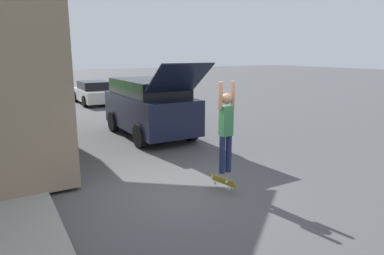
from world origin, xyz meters
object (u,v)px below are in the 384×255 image
car_down_street (94,93)px  skateboarder (226,126)px  suv_parked (149,106)px  skateboard (222,181)px

car_down_street → skateboarder: skateboarder is taller
skateboarder → suv_parked: bearing=83.8°
skateboarder → car_down_street: bearing=86.1°
suv_parked → skateboard: 5.68m
suv_parked → skateboarder: size_ratio=2.56×
skateboarder → skateboard: skateboarder is taller
car_down_street → skateboard: 14.91m
suv_parked → car_down_street: 9.32m
suv_parked → skateboarder: (-0.60, -5.52, 0.33)m
skateboarder → skateboard: size_ratio=2.63×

